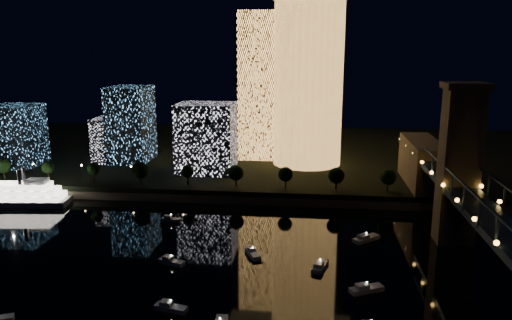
# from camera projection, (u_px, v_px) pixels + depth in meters

# --- Properties ---
(ground) EXTENTS (520.00, 520.00, 0.00)m
(ground) POSITION_uv_depth(u_px,v_px,m) (222.00, 311.00, 116.82)
(ground) COLOR black
(ground) RESTS_ON ground
(far_bank) EXTENTS (420.00, 160.00, 5.00)m
(far_bank) POSITION_uv_depth(u_px,v_px,m) (274.00, 155.00, 271.13)
(far_bank) COLOR black
(far_bank) RESTS_ON ground
(seawall) EXTENTS (420.00, 6.00, 3.00)m
(seawall) POSITION_uv_depth(u_px,v_px,m) (259.00, 199.00, 195.86)
(seawall) COLOR #6B5E4C
(seawall) RESTS_ON ground
(tower_cylindrical) EXTENTS (34.00, 34.00, 77.46)m
(tower_cylindrical) POSITION_uv_depth(u_px,v_px,m) (308.00, 82.00, 232.02)
(tower_cylindrical) COLOR #FBAC50
(tower_cylindrical) RESTS_ON far_bank
(tower_rectangular) EXTENTS (22.50, 22.50, 71.60)m
(tower_rectangular) POSITION_uv_depth(u_px,v_px,m) (263.00, 86.00, 248.24)
(tower_rectangular) COLOR #FBAC50
(tower_rectangular) RESTS_ON far_bank
(midrise_blocks) EXTENTS (114.13, 39.45, 36.30)m
(midrise_blocks) POSITION_uv_depth(u_px,v_px,m) (123.00, 133.00, 234.80)
(midrise_blocks) COLOR white
(midrise_blocks) RESTS_ON far_bank
(riverboat) EXTENTS (49.86, 15.26, 14.79)m
(riverboat) POSITION_uv_depth(u_px,v_px,m) (3.00, 195.00, 193.82)
(riverboat) COLOR silver
(riverboat) RESTS_ON ground
(motorboats) EXTENTS (95.98, 84.12, 2.78)m
(motorboats) POSITION_uv_depth(u_px,v_px,m) (243.00, 284.00, 128.24)
(motorboats) COLOR silver
(motorboats) RESTS_ON ground
(esplanade_trees) EXTENTS (166.25, 7.00, 9.00)m
(esplanade_trees) POSITION_uv_depth(u_px,v_px,m) (200.00, 172.00, 202.35)
(esplanade_trees) COLOR black
(esplanade_trees) RESTS_ON far_bank
(street_lamps) EXTENTS (132.70, 0.70, 5.65)m
(street_lamps) POSITION_uv_depth(u_px,v_px,m) (182.00, 171.00, 209.47)
(street_lamps) COLOR black
(street_lamps) RESTS_ON far_bank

